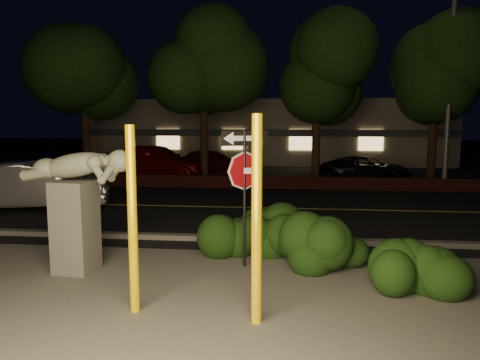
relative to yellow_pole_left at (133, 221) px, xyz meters
name	(u,v)px	position (x,y,z in m)	size (l,w,h in m)	color
ground	(253,193)	(0.85, 11.31, -1.40)	(90.00, 90.00, 0.00)	black
patio	(195,306)	(0.85, 0.31, -1.39)	(14.00, 6.00, 0.02)	#4C4944
road	(246,208)	(0.85, 8.31, -1.39)	(80.00, 8.00, 0.01)	black
lane_marking	(246,207)	(0.85, 8.31, -1.38)	(80.00, 0.12, 0.01)	#B6A248
curb	(229,238)	(0.85, 4.21, -1.34)	(80.00, 0.25, 0.12)	#4C4944
brick_wall	(256,182)	(0.85, 12.61, -1.15)	(40.00, 0.35, 0.50)	#421515
parking_lot	(264,172)	(0.85, 18.31, -1.39)	(40.00, 12.00, 0.01)	black
building	(271,131)	(0.85, 26.29, 0.60)	(22.00, 10.20, 4.00)	slate
tree_far_a	(83,63)	(-7.15, 14.31, 3.95)	(4.60, 4.60, 7.43)	black
tree_far_b	(203,46)	(-1.65, 14.51, 4.66)	(5.20, 5.20, 8.41)	black
tree_far_c	(318,52)	(3.35, 14.11, 4.27)	(4.80, 4.80, 7.84)	black
tree_far_d	(437,57)	(8.35, 14.61, 4.02)	(4.40, 4.40, 7.42)	black
yellow_pole_left	(133,221)	(0.00, 0.00, 0.00)	(0.14, 0.14, 2.79)	#FCC600
yellow_pole_right	(257,222)	(1.83, -0.19, 0.08)	(0.15, 0.15, 2.94)	yellow
signpost	(245,171)	(1.41, 2.32, 0.48)	(0.86, 0.30, 2.64)	black
sculpture	(76,197)	(-1.66, 1.67, 0.04)	(2.18, 0.79, 2.32)	#4C4944
hedge_center	(255,228)	(1.54, 3.24, -0.83)	(2.18, 1.02, 1.14)	black
hedge_right	(323,238)	(2.90, 2.32, -0.77)	(1.90, 1.02, 1.24)	black
hedge_far_right	(416,265)	(4.31, 1.11, -0.86)	(1.54, 0.96, 1.07)	black
streetlight	(447,25)	(8.12, 12.73, 4.98)	(1.61, 0.47, 10.72)	#47474C
silver_sedan	(33,186)	(-5.82, 7.35, -0.64)	(1.59, 4.57, 1.50)	#A6A7AC
parked_car_red	(155,161)	(-4.11, 14.91, -0.54)	(2.02, 5.01, 1.71)	maroon
parked_car_darkred	(214,163)	(-1.55, 16.42, -0.76)	(1.77, 4.36, 1.27)	#400A0E
parked_car_dark	(366,169)	(5.63, 15.07, -0.82)	(1.91, 4.14, 1.15)	black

